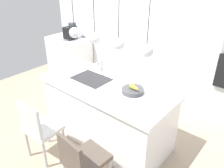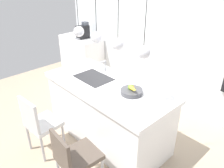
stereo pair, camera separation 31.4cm
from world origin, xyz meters
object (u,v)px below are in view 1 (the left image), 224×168
(coffee_machine, at_px, (70,32))
(chair_middle, at_px, (82,160))
(chair_near, at_px, (39,127))
(fruit_bowl, at_px, (133,90))

(coffee_machine, bearing_deg, chair_middle, -38.88)
(coffee_machine, distance_m, chair_near, 2.94)
(fruit_bowl, distance_m, chair_middle, 1.09)
(coffee_machine, height_order, chair_middle, coffee_machine)
(chair_middle, bearing_deg, chair_near, -179.91)
(fruit_bowl, relative_size, chair_near, 0.32)
(chair_near, xyz_separation_m, chair_middle, (0.84, 0.00, -0.03))
(coffee_machine, xyz_separation_m, chair_near, (1.88, -2.20, -0.52))
(chair_near, relative_size, chair_middle, 1.07)
(chair_near, bearing_deg, chair_middle, 0.09)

